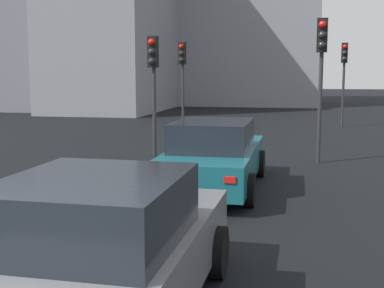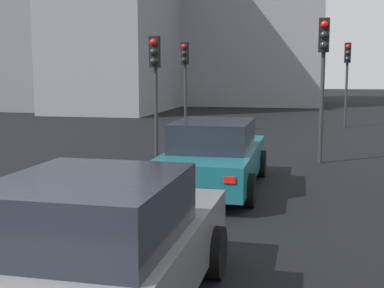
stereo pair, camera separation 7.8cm
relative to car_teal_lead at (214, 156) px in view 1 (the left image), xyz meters
The scene contains 8 objects.
car_teal_lead is the anchor object (origin of this frame).
car_grey_second 6.16m from the car_teal_lead, behind, with size 4.32×2.08×1.52m.
traffic_light_near_left 4.86m from the car_teal_lead, 32.07° to the right, with size 0.32×0.29×3.93m.
traffic_light_near_right 14.40m from the car_teal_lead, 15.19° to the right, with size 0.32×0.30×3.83m.
traffic_light_far_left 4.81m from the car_teal_lead, 32.76° to the left, with size 0.32×0.30×3.53m.
traffic_light_far_right 10.65m from the car_teal_lead, 16.46° to the left, with size 0.33×0.31×3.72m.
building_facade_center 26.12m from the car_teal_lead, 23.68° to the left, with size 13.80×6.33×14.18m, color gray.
building_facade_right 30.19m from the car_teal_lead, 32.70° to the left, with size 13.37×6.09×9.19m, color slate.
Camera 1 is at (-2.66, -1.91, 2.48)m, focal length 48.00 mm.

